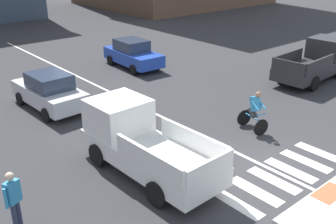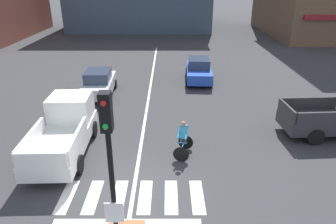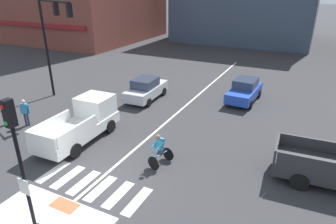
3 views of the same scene
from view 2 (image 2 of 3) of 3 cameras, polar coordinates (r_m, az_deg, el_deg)
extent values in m
plane|color=#333335|center=(11.31, -6.62, -14.46)|extent=(300.00, 300.00, 0.00)
cylinder|color=black|center=(7.50, -10.06, -16.46)|extent=(0.12, 0.12, 3.81)
cube|color=white|center=(7.57, -10.05, -17.93)|extent=(0.44, 0.03, 0.56)
cube|color=black|center=(6.27, -11.56, 0.00)|extent=(0.24, 0.28, 0.84)
sphere|color=red|center=(6.03, -12.03, 1.56)|extent=(0.12, 0.12, 0.12)
sphere|color=green|center=(6.23, -11.64, -2.69)|extent=(0.12, 0.12, 0.12)
cube|color=silver|center=(11.57, -18.35, -14.69)|extent=(0.44, 1.80, 0.01)
cube|color=silver|center=(11.33, -13.85, -15.01)|extent=(0.44, 1.80, 0.01)
cube|color=silver|center=(11.16, -9.17, -15.24)|extent=(0.44, 1.80, 0.01)
cube|color=silver|center=(11.06, -4.36, -15.38)|extent=(0.44, 1.80, 0.01)
cube|color=silver|center=(11.03, 0.51, -15.42)|extent=(0.44, 1.80, 0.01)
cube|color=silver|center=(11.07, 5.36, -15.35)|extent=(0.44, 1.80, 0.01)
cube|color=silver|center=(20.10, -3.61, 3.48)|extent=(0.14, 28.00, 0.01)
cube|color=#2347B7|center=(22.42, 5.59, 7.32)|extent=(1.88, 4.17, 0.70)
cube|color=#2D384C|center=(22.38, 5.65, 9.08)|extent=(1.56, 1.97, 0.64)
cylinder|color=black|center=(21.38, 7.95, 5.39)|extent=(0.21, 0.61, 0.60)
cylinder|color=black|center=(21.28, 3.47, 5.50)|extent=(0.21, 0.61, 0.60)
cylinder|color=black|center=(23.79, 7.44, 7.33)|extent=(0.21, 0.61, 0.60)
cylinder|color=black|center=(23.71, 3.39, 7.43)|extent=(0.21, 0.61, 0.60)
cube|color=silver|center=(20.10, -12.75, 4.88)|extent=(1.86, 4.17, 0.70)
cube|color=#2D384C|center=(19.76, -12.99, 6.58)|extent=(1.56, 1.96, 0.64)
cylinder|color=black|center=(21.55, -14.31, 5.03)|extent=(0.20, 0.61, 0.60)
cylinder|color=black|center=(21.27, -9.90, 5.17)|extent=(0.20, 0.61, 0.60)
cylinder|color=black|center=(19.22, -15.71, 2.57)|extent=(0.20, 0.61, 0.60)
cylinder|color=black|center=(18.90, -10.79, 2.70)|extent=(0.20, 0.61, 0.60)
cube|color=white|center=(13.68, -18.89, -4.99)|extent=(2.06, 5.16, 0.60)
cube|color=white|center=(14.71, -17.68, 0.91)|extent=(1.85, 1.76, 1.10)
cube|color=#2D384C|center=(15.43, -16.96, 2.39)|extent=(1.62, 0.13, 0.60)
cube|color=white|center=(12.87, -24.25, -4.75)|extent=(0.21, 2.81, 0.60)
cube|color=white|center=(12.30, -16.54, -4.86)|extent=(0.21, 2.81, 0.60)
cube|color=white|center=(11.36, -22.66, -8.36)|extent=(1.80, 0.16, 0.60)
cylinder|color=black|center=(15.43, -20.44, -3.12)|extent=(0.26, 0.77, 0.76)
cylinder|color=black|center=(14.94, -13.79, -3.12)|extent=(0.26, 0.77, 0.76)
cylinder|color=black|center=(13.00, -24.26, -9.04)|extent=(0.26, 0.77, 0.76)
cylinder|color=black|center=(12.43, -16.36, -9.35)|extent=(0.26, 0.77, 0.76)
cube|color=#2D2D30|center=(16.64, 28.63, -1.51)|extent=(5.20, 2.19, 0.60)
cube|color=#2D2D30|center=(16.62, 24.53, 1.53)|extent=(2.81, 0.28, 0.60)
cube|color=#2D2D30|center=(15.20, 27.44, -1.03)|extent=(2.81, 0.28, 0.60)
cube|color=#2D2D30|center=(15.23, 21.05, 0.18)|extent=(0.20, 1.80, 0.60)
cylinder|color=black|center=(16.79, 22.83, -1.29)|extent=(0.77, 0.28, 0.76)
cylinder|color=black|center=(15.36, 25.62, -4.17)|extent=(0.77, 0.28, 0.76)
cylinder|color=black|center=(12.66, 2.32, -7.89)|extent=(0.65, 0.19, 0.66)
cylinder|color=black|center=(13.55, 3.20, -5.61)|extent=(0.65, 0.19, 0.66)
cylinder|color=#2370AD|center=(12.99, 2.79, -5.87)|extent=(0.26, 0.88, 0.05)
cylinder|color=#2370AD|center=(13.06, 2.96, -4.81)|extent=(0.04, 0.04, 0.30)
cylinder|color=#2370AD|center=(12.43, 2.40, -5.73)|extent=(0.44, 0.14, 0.04)
cylinder|color=black|center=(12.91, 3.18, -5.18)|extent=(0.21, 0.41, 0.33)
cylinder|color=black|center=(12.93, 2.48, -5.10)|extent=(0.21, 0.41, 0.33)
cube|color=#338CBF|center=(12.63, 2.78, -3.64)|extent=(0.42, 0.45, 0.60)
sphere|color=#936B4C|center=(12.34, 2.71, -2.21)|extent=(0.22, 0.22, 0.22)
cylinder|color=#338CBF|center=(12.45, 3.35, -4.09)|extent=(0.18, 0.46, 0.31)
cylinder|color=#338CBF|center=(12.50, 1.90, -3.94)|extent=(0.18, 0.46, 0.31)
camera|label=1|loc=(11.27, -76.47, 4.35)|focal=41.89mm
camera|label=3|loc=(6.34, 87.04, 10.01)|focal=31.57mm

